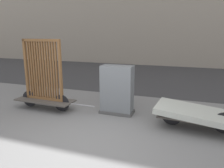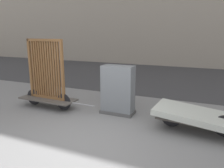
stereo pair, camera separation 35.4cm
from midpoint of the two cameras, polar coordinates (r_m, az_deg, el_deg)
ground_plane at (r=4.50m, az=-5.25°, el=-15.07°), size 60.00×60.00×0.00m
road_strip at (r=11.18m, az=12.99°, el=1.92°), size 56.00×7.43×0.01m
bike_cart_with_bedframe at (r=6.47m, az=-15.10°, el=0.02°), size 2.42×0.67×1.97m
bike_cart_with_mattress at (r=5.23m, az=23.28°, el=-7.80°), size 2.50×1.10×0.51m
utility_cabinet at (r=5.81m, az=3.30°, el=-1.98°), size 0.90×0.47×1.30m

